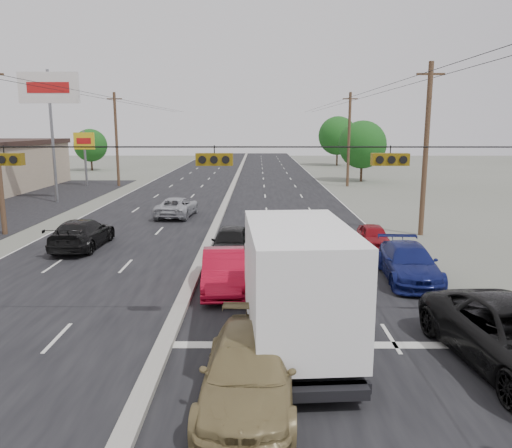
# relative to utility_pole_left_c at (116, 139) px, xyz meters

# --- Properties ---
(ground) EXTENTS (200.00, 200.00, 0.00)m
(ground) POSITION_rel_utility_pole_left_c_xyz_m (12.50, -40.00, -5.11)
(ground) COLOR #606356
(ground) RESTS_ON ground
(road_surface) EXTENTS (20.00, 160.00, 0.02)m
(road_surface) POSITION_rel_utility_pole_left_c_xyz_m (12.50, -10.00, -5.11)
(road_surface) COLOR black
(road_surface) RESTS_ON ground
(center_median) EXTENTS (0.50, 160.00, 0.20)m
(center_median) POSITION_rel_utility_pole_left_c_xyz_m (12.50, -10.00, -5.01)
(center_median) COLOR gray
(center_median) RESTS_ON ground
(parking_lot) EXTENTS (10.00, 42.00, 0.02)m
(parking_lot) POSITION_rel_utility_pole_left_c_xyz_m (-4.50, -15.00, -5.11)
(parking_lot) COLOR black
(parking_lot) RESTS_ON ground
(utility_pole_left_c) EXTENTS (1.60, 0.30, 10.00)m
(utility_pole_left_c) POSITION_rel_utility_pole_left_c_xyz_m (0.00, 0.00, 0.00)
(utility_pole_left_c) COLOR #422D1E
(utility_pole_left_c) RESTS_ON ground
(utility_pole_right_b) EXTENTS (1.60, 0.30, 10.00)m
(utility_pole_right_b) POSITION_rel_utility_pole_left_c_xyz_m (25.00, -25.00, 0.00)
(utility_pole_right_b) COLOR #422D1E
(utility_pole_right_b) RESTS_ON ground
(utility_pole_right_c) EXTENTS (1.60, 0.30, 10.00)m
(utility_pole_right_c) POSITION_rel_utility_pole_left_c_xyz_m (25.00, 0.00, 0.00)
(utility_pole_right_c) COLOR #422D1E
(utility_pole_right_c) RESTS_ON ground
(traffic_signals) EXTENTS (25.00, 0.30, 0.54)m
(traffic_signals) POSITION_rel_utility_pole_left_c_xyz_m (13.90, -40.00, 0.39)
(traffic_signals) COLOR black
(traffic_signals) RESTS_ON ground
(pole_sign_billboard) EXTENTS (5.00, 0.25, 11.00)m
(pole_sign_billboard) POSITION_rel_utility_pole_left_c_xyz_m (-2.00, -12.00, 3.76)
(pole_sign_billboard) COLOR slate
(pole_sign_billboard) RESTS_ON ground
(pole_sign_far) EXTENTS (2.20, 0.25, 6.00)m
(pole_sign_far) POSITION_rel_utility_pole_left_c_xyz_m (-3.50, -0.00, -0.70)
(pole_sign_far) COLOR slate
(pole_sign_far) RESTS_ON ground
(tree_left_far) EXTENTS (4.80, 4.80, 6.12)m
(tree_left_far) POSITION_rel_utility_pole_left_c_xyz_m (-9.50, 20.00, -1.39)
(tree_left_far) COLOR #382619
(tree_left_far) RESTS_ON ground
(tree_right_mid) EXTENTS (5.60, 5.60, 7.14)m
(tree_right_mid) POSITION_rel_utility_pole_left_c_xyz_m (27.50, 5.00, -0.77)
(tree_right_mid) COLOR #382619
(tree_right_mid) RESTS_ON ground
(tree_right_far) EXTENTS (6.40, 6.40, 8.16)m
(tree_right_far) POSITION_rel_utility_pole_left_c_xyz_m (28.50, 30.00, -0.15)
(tree_right_far) COLOR #382619
(tree_right_far) RESTS_ON ground
(box_truck) EXTENTS (3.09, 7.58, 3.76)m
(box_truck) POSITION_rel_utility_pole_left_c_xyz_m (16.30, -40.64, -3.18)
(box_truck) COLOR black
(box_truck) RESTS_ON ground
(tan_sedan) EXTENTS (2.42, 5.41, 1.54)m
(tan_sedan) POSITION_rel_utility_pole_left_c_xyz_m (15.04, -43.57, -4.34)
(tan_sedan) COLOR olive
(tan_sedan) RESTS_ON ground
(red_sedan) EXTENTS (1.95, 4.83, 1.56)m
(red_sedan) POSITION_rel_utility_pole_left_c_xyz_m (13.90, -35.36, -4.33)
(red_sedan) COLOR #A80A22
(red_sedan) RESTS_ON ground
(queue_car_a) EXTENTS (2.05, 4.54, 1.51)m
(queue_car_a) POSITION_rel_utility_pole_left_c_xyz_m (13.90, -30.27, -4.35)
(queue_car_a) COLOR black
(queue_car_a) RESTS_ON ground
(queue_car_b) EXTENTS (1.67, 4.29, 1.39)m
(queue_car_b) POSITION_rel_utility_pole_left_c_xyz_m (16.00, -31.96, -4.41)
(queue_car_b) COLOR silver
(queue_car_b) RESTS_ON ground
(queue_car_c) EXTENTS (2.60, 4.74, 1.26)m
(queue_car_c) POSITION_rel_utility_pole_left_c_xyz_m (16.99, -24.88, -4.48)
(queue_car_c) COLOR #919497
(queue_car_c) RESTS_ON ground
(queue_car_d) EXTENTS (2.41, 5.25, 1.49)m
(queue_car_d) POSITION_rel_utility_pole_left_c_xyz_m (21.56, -34.06, -4.36)
(queue_car_d) COLOR navy
(queue_car_d) RESTS_ON ground
(queue_car_e) EXTENTS (1.54, 3.62, 1.22)m
(queue_car_e) POSITION_rel_utility_pole_left_c_xyz_m (21.42, -28.25, -4.50)
(queue_car_e) COLOR maroon
(queue_car_e) RESTS_ON ground
(oncoming_near) EXTENTS (2.30, 5.43, 1.56)m
(oncoming_near) POSITION_rel_utility_pole_left_c_xyz_m (5.89, -28.42, -4.33)
(oncoming_near) COLOR black
(oncoming_near) RESTS_ON ground
(oncoming_far) EXTENTS (2.77, 5.25, 1.41)m
(oncoming_far) POSITION_rel_utility_pole_left_c_xyz_m (9.41, -18.91, -4.40)
(oncoming_far) COLOR #A1A3A8
(oncoming_far) RESTS_ON ground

